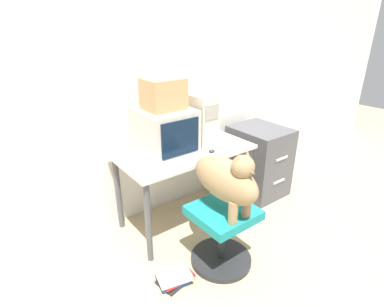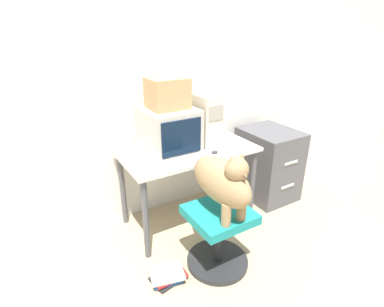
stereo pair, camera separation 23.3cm
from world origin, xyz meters
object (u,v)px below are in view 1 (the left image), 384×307
crt_monitor (165,130)px  book_stack_floor (174,277)px  filing_cabinet (258,161)px  cardboard_box (163,94)px  keyboard (185,160)px  dog (227,179)px  pc_tower (197,118)px  office_chair (222,233)px

crt_monitor → book_stack_floor: crt_monitor is taller
filing_cabinet → cardboard_box: bearing=174.3°
keyboard → filing_cabinet: size_ratio=0.61×
dog → cardboard_box: 0.87m
pc_tower → book_stack_floor: (-0.72, -0.66, -0.93)m
office_chair → filing_cabinet: 1.23m
pc_tower → dog: 0.82m
office_chair → cardboard_box: bearing=94.0°
crt_monitor → pc_tower: size_ratio=1.03×
pc_tower → book_stack_floor: size_ratio=1.58×
pc_tower → cardboard_box: cardboard_box is taller
cardboard_box → crt_monitor: bearing=-90.0°
office_chair → crt_monitor: bearing=94.0°
office_chair → filing_cabinet: bearing=29.0°
dog → filing_cabinet: 1.29m
crt_monitor → office_chair: (0.05, -0.70, -0.65)m
keyboard → cardboard_box: bearing=90.6°
keyboard → dog: size_ratio=0.77×
pc_tower → keyboard: 0.51m
pc_tower → crt_monitor: bearing=-178.3°
crt_monitor → dog: size_ratio=0.78×
keyboard → filing_cabinet: bearing=9.3°
crt_monitor → cardboard_box: cardboard_box is taller
pc_tower → book_stack_floor: 1.35m
book_stack_floor → crt_monitor: bearing=60.5°
pc_tower → filing_cabinet: (0.77, -0.12, -0.59)m
crt_monitor → keyboard: size_ratio=1.02×
pc_tower → filing_cabinet: 0.98m
crt_monitor → dog: crt_monitor is taller
keyboard → filing_cabinet: 1.19m
crt_monitor → dog: 0.74m
pc_tower → keyboard: bearing=-139.4°
keyboard → crt_monitor: bearing=90.6°
keyboard → book_stack_floor: size_ratio=1.60×
crt_monitor → cardboard_box: (0.00, 0.00, 0.31)m
crt_monitor → office_chair: bearing=-86.0°
office_chair → book_stack_floor: 0.48m
keyboard → cardboard_box: (-0.00, 0.29, 0.48)m
book_stack_floor → pc_tower: bearing=42.5°
filing_cabinet → book_stack_floor: 1.62m
filing_cabinet → cardboard_box: cardboard_box is taller
filing_cabinet → book_stack_floor: filing_cabinet is taller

